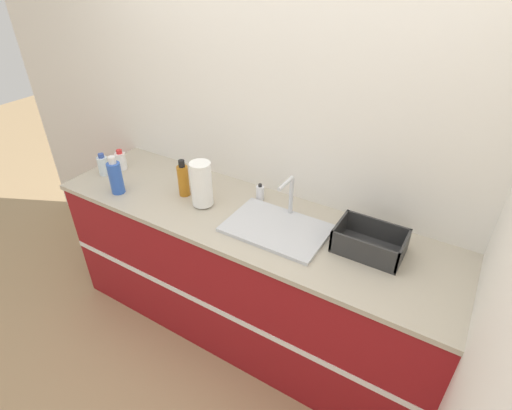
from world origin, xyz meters
name	(u,v)px	position (x,y,z in m)	size (l,w,h in m)	color
ground_plane	(221,359)	(0.00, 0.00, 0.00)	(12.00, 12.00, 0.00)	tan
wall_back	(278,135)	(0.00, 0.70, 1.30)	(4.83, 0.06, 2.60)	silver
wall_right	(512,233)	(1.25, 0.33, 1.30)	(0.06, 2.67, 2.60)	silver
counter_cabinet	(247,275)	(0.00, 0.33, 0.47)	(2.46, 0.69, 0.93)	maroon
sink	(277,226)	(0.22, 0.31, 0.95)	(0.55, 0.37, 0.26)	silver
paper_towel_roll	(202,184)	(-0.28, 0.29, 1.08)	(0.13, 0.13, 0.28)	#4C4C51
dish_rack	(369,243)	(0.70, 0.39, 0.98)	(0.34, 0.23, 0.13)	#2D2D2D
bottle_blue	(116,177)	(-0.83, 0.13, 1.04)	(0.08, 0.08, 0.25)	#2D56B7
bottle_amber	(183,180)	(-0.45, 0.33, 1.04)	(0.07, 0.07, 0.24)	#B26B19
bottle_white_spray	(121,160)	(-1.05, 0.37, 1.00)	(0.07, 0.07, 0.14)	white
bottle_clear	(103,165)	(-1.09, 0.25, 1.00)	(0.07, 0.07, 0.15)	silver
soap_dispenser	(260,193)	(-0.02, 0.52, 0.98)	(0.05, 0.05, 0.11)	silver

